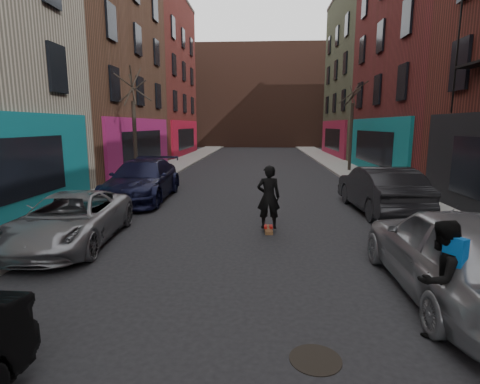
# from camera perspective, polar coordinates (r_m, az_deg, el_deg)

# --- Properties ---
(sidewalk_left) EXTENTS (2.50, 84.00, 0.13)m
(sidewalk_left) POSITION_cam_1_polar(r_m,az_deg,el_deg) (32.04, -8.63, 4.67)
(sidewalk_left) COLOR gray
(sidewalk_left) RESTS_ON ground
(sidewalk_right) EXTENTS (2.50, 84.00, 0.13)m
(sidewalk_right) POSITION_cam_1_polar(r_m,az_deg,el_deg) (31.89, 14.00, 4.46)
(sidewalk_right) COLOR gray
(sidewalk_right) RESTS_ON ground
(building_far) EXTENTS (40.00, 10.00, 14.00)m
(building_far) POSITION_cam_1_polar(r_m,az_deg,el_deg) (57.33, 3.07, 14.10)
(building_far) COLOR #47281E
(building_far) RESTS_ON ground
(tree_left_far) EXTENTS (2.00, 2.00, 6.50)m
(tree_left_far) POSITION_cam_1_polar(r_m,az_deg,el_deg) (20.30, -15.84, 10.64)
(tree_left_far) COLOR black
(tree_left_far) RESTS_ON sidewalk_left
(tree_right_far) EXTENTS (2.00, 2.00, 6.80)m
(tree_right_far) POSITION_cam_1_polar(r_m,az_deg,el_deg) (25.86, 16.66, 10.76)
(tree_right_far) COLOR black
(tree_right_far) RESTS_ON sidewalk_right
(parked_left_far) EXTENTS (2.56, 4.90, 1.32)m
(parked_left_far) POSITION_cam_1_polar(r_m,az_deg,el_deg) (10.76, -24.41, -3.78)
(parked_left_far) COLOR gray
(parked_left_far) RESTS_ON ground
(parked_left_end) EXTENTS (2.48, 5.76, 1.65)m
(parked_left_end) POSITION_cam_1_polar(r_m,az_deg,el_deg) (16.08, -14.65, 1.78)
(parked_left_end) COLOR black
(parked_left_end) RESTS_ON ground
(parked_right_far) EXTENTS (2.04, 5.02, 1.71)m
(parked_right_far) POSITION_cam_1_polar(r_m,az_deg,el_deg) (7.76, 29.98, -7.97)
(parked_right_far) COLOR #94969C
(parked_right_far) RESTS_ON ground
(parked_right_end) EXTENTS (2.01, 5.10, 1.65)m
(parked_right_end) POSITION_cam_1_polar(r_m,az_deg,el_deg) (14.22, 20.56, 0.39)
(parked_right_end) COLOR black
(parked_right_end) RESTS_ON ground
(skateboard) EXTENTS (0.27, 0.81, 0.10)m
(skateboard) POSITION_cam_1_polar(r_m,az_deg,el_deg) (11.09, 4.31, -5.73)
(skateboard) COLOR brown
(skateboard) RESTS_ON ground
(skateboarder) EXTENTS (0.70, 0.48, 1.85)m
(skateboarder) POSITION_cam_1_polar(r_m,az_deg,el_deg) (10.86, 4.38, -0.77)
(skateboarder) COLOR black
(skateboarder) RESTS_ON skateboard
(pedestrian) EXTENTS (1.07, 1.00, 1.76)m
(pedestrian) POSITION_cam_1_polar(r_m,az_deg,el_deg) (6.30, 28.22, -11.52)
(pedestrian) COLOR black
(pedestrian) RESTS_ON ground
(manhole) EXTENTS (0.75, 0.75, 0.01)m
(manhole) POSITION_cam_1_polar(r_m,az_deg,el_deg) (5.56, 11.42, -23.73)
(manhole) COLOR black
(manhole) RESTS_ON ground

